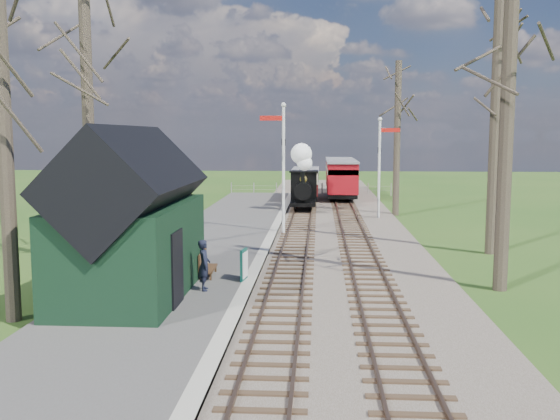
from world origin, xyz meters
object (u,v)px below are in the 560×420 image
at_px(sign_board, 244,265).
at_px(bench, 205,264).
at_px(locomotive, 303,181).
at_px(person, 204,265).
at_px(red_carriage_b, 339,174).
at_px(red_carriage_a, 342,179).
at_px(semaphore_far, 381,160).
at_px(semaphore_near, 282,159).
at_px(coach, 306,182).
at_px(station_shed, 131,223).

height_order(sign_board, bench, sign_board).
distance_m(locomotive, person, 20.82).
xyz_separation_m(red_carriage_b, bench, (-5.28, -30.99, -1.01)).
height_order(locomotive, red_carriage_a, locomotive).
relative_size(semaphore_far, sign_board, 5.82).
height_order(semaphore_near, coach, semaphore_near).
bearing_deg(person, station_shed, 97.91).
bearing_deg(coach, semaphore_near, -92.86).
bearing_deg(sign_board, semaphore_near, 86.60).
relative_size(red_carriage_a, red_carriage_b, 1.00).
relative_size(locomotive, sign_board, 4.12).
height_order(red_carriage_a, bench, red_carriage_a).
height_order(semaphore_near, red_carriage_b, semaphore_near).
xyz_separation_m(station_shed, person, (1.93, 0.65, -1.32)).
height_order(red_carriage_b, person, red_carriage_b).
bearing_deg(sign_board, red_carriage_a, 81.33).
bearing_deg(semaphore_near, station_shed, -106.38).
relative_size(semaphore_near, coach, 0.96).
xyz_separation_m(semaphore_near, coach, (0.77, 15.37, -2.23)).
height_order(red_carriage_a, sign_board, red_carriage_a).
relative_size(station_shed, bench, 4.41).
relative_size(station_shed, coach, 0.97).
bearing_deg(red_carriage_a, semaphore_near, -101.90).
relative_size(red_carriage_a, sign_board, 5.58).
bearing_deg(station_shed, semaphore_far, 64.28).
bearing_deg(semaphore_far, red_carriage_b, 96.53).
xyz_separation_m(red_carriage_a, red_carriage_b, (0.00, 5.50, 0.00)).
distance_m(station_shed, sign_board, 3.89).
xyz_separation_m(sign_board, person, (-1.01, -1.35, 0.26)).
height_order(coach, sign_board, coach).
xyz_separation_m(semaphore_near, person, (-1.60, -11.35, -2.67)).
distance_m(locomotive, red_carriage_a, 7.18).
relative_size(sign_board, bench, 0.69).
bearing_deg(coach, red_carriage_b, 66.99).
bearing_deg(red_carriage_a, station_shed, -103.84).
relative_size(semaphore_near, semaphore_far, 1.09).
distance_m(sign_board, bench, 1.42).
bearing_deg(semaphore_near, red_carriage_a, 78.10).
relative_size(station_shed, red_carriage_b, 1.15).
height_order(semaphore_near, locomotive, semaphore_near).
bearing_deg(coach, bench, -96.15).
height_order(station_shed, red_carriage_a, station_shed).
relative_size(station_shed, semaphore_near, 1.01).
bearing_deg(red_carriage_b, red_carriage_a, -90.00).
relative_size(semaphore_far, locomotive, 1.41).
bearing_deg(bench, red_carriage_a, 78.30).
relative_size(red_carriage_b, sign_board, 5.58).
bearing_deg(semaphore_near, semaphore_far, 49.40).
distance_m(semaphore_far, person, 18.77).
relative_size(red_carriage_a, bench, 3.84).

